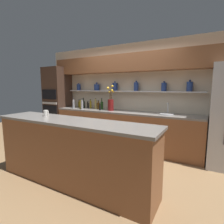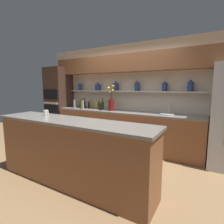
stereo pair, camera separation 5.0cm
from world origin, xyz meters
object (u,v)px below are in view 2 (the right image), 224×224
object	(u,v)px
oven_tower	(59,102)
bottle_spirit_4	(96,104)
bottle_oil_6	(80,104)
bottle_sauce_8	(89,105)
bottle_sauce_2	(101,107)
bottle_spirit_7	(99,106)
bottle_oil_3	(91,104)
bottle_oil_10	(81,105)
flower_vase	(111,103)
bottle_wine_9	(103,105)
bottle_wine_1	(84,104)
bottle_spirit_0	(83,105)
bottle_spirit_5	(74,104)
sink_fixture	(167,113)
coffee_mug	(46,113)

from	to	relation	value
oven_tower	bottle_spirit_4	world-z (taller)	oven_tower
bottle_oil_6	bottle_sauce_8	xyz separation A→B (m)	(0.34, -0.02, -0.01)
bottle_sauce_2	bottle_spirit_7	xyz separation A→B (m)	(-0.16, 0.17, 0.02)
bottle_oil_3	bottle_oil_10	world-z (taller)	same
bottle_spirit_4	flower_vase	bearing A→B (deg)	-13.26
oven_tower	bottle_spirit_4	bearing A→B (deg)	3.80
flower_vase	bottle_wine_9	distance (m)	0.35
bottle_wine_1	bottle_wine_9	size ratio (longest dim) A/B	0.97
bottle_oil_3	bottle_sauce_8	xyz separation A→B (m)	(-0.11, 0.03, -0.02)
bottle_sauce_2	bottle_spirit_7	size ratio (longest dim) A/B	0.75
bottle_spirit_7	bottle_oil_10	xyz separation A→B (m)	(-0.48, -0.17, 0.01)
bottle_spirit_7	bottle_oil_6	bearing A→B (deg)	170.68
bottle_oil_3	bottle_spirit_7	distance (m)	0.33
bottle_spirit_0	bottle_spirit_5	world-z (taller)	bottle_spirit_5
oven_tower	bottle_sauce_8	bearing A→B (deg)	8.58
oven_tower	bottle_spirit_7	distance (m)	1.47
oven_tower	bottle_wine_9	size ratio (longest dim) A/B	6.99
bottle_oil_3	bottle_oil_10	bearing A→B (deg)	-122.93
bottle_wine_1	bottle_spirit_5	bearing A→B (deg)	-134.86
bottle_sauce_2	bottle_sauce_8	distance (m)	0.65
bottle_sauce_8	bottle_wine_9	bearing A→B (deg)	-11.33
bottle_wine_1	bottle_spirit_7	world-z (taller)	bottle_wine_1
bottle_oil_3	bottle_oil_6	xyz separation A→B (m)	(-0.45, 0.05, -0.02)
oven_tower	bottle_oil_10	size ratio (longest dim) A/B	8.10
bottle_sauce_2	bottle_wine_9	xyz separation A→B (m)	(-0.05, 0.17, 0.03)
bottle_sauce_2	bottle_spirit_5	bearing A→B (deg)	-177.96
bottle_spirit_7	bottle_oil_3	bearing A→B (deg)	166.19
oven_tower	bottle_oil_3	size ratio (longest dim) A/B	8.12
bottle_wine_1	bottle_wine_9	xyz separation A→B (m)	(0.61, 0.01, 0.00)
bottle_sauce_8	bottle_sauce_2	bearing A→B (deg)	-25.19
bottle_spirit_0	bottle_oil_10	size ratio (longest dim) A/B	1.09
bottle_spirit_4	bottle_spirit_7	world-z (taller)	bottle_spirit_4
sink_fixture	bottle_sauce_8	distance (m)	2.25
bottle_sauce_2	bottle_oil_3	xyz separation A→B (m)	(-0.48, 0.25, 0.03)
flower_vase	bottle_oil_3	distance (m)	0.78
bottle_oil_10	bottle_spirit_0	bearing A→B (deg)	-30.47
flower_vase	bottle_sauce_2	distance (m)	0.31
bottle_oil_3	bottle_sauce_2	bearing A→B (deg)	-27.52
bottle_wine_9	bottle_sauce_2	bearing A→B (deg)	-73.18
sink_fixture	bottle_spirit_4	world-z (taller)	bottle_spirit_4
sink_fixture	bottle_spirit_5	world-z (taller)	bottle_spirit_5
bottle_oil_10	bottle_spirit_4	bearing A→B (deg)	29.66
oven_tower	bottle_spirit_5	world-z (taller)	oven_tower
flower_vase	bottle_sauce_2	world-z (taller)	flower_vase
oven_tower	bottle_spirit_5	xyz separation A→B (m)	(0.77, -0.15, -0.00)
bottle_sauce_8	bottle_oil_10	xyz separation A→B (m)	(-0.05, -0.27, 0.02)
bottle_oil_6	coffee_mug	distance (m)	2.23
flower_vase	bottle_spirit_5	size ratio (longest dim) A/B	2.27
sink_fixture	bottle_oil_3	distance (m)	2.14
flower_vase	bottle_oil_10	size ratio (longest dim) A/B	2.50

